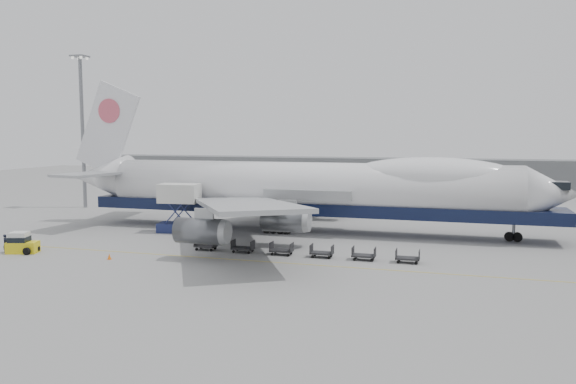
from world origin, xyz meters
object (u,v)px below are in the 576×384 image
(catering_truck, at_px, (180,205))
(ground_worker, at_px, (6,243))
(airliner, at_px, (311,188))
(baggage_tug, at_px, (21,244))

(catering_truck, bearing_deg, ground_worker, -133.00)
(airliner, xyz_separation_m, ground_worker, (-28.02, -21.52, -4.67))
(catering_truck, xyz_separation_m, ground_worker, (-12.13, -16.20, -2.50))
(baggage_tug, relative_size, ground_worker, 1.77)
(baggage_tug, xyz_separation_m, ground_worker, (-1.87, -0.16, -0.04))
(airliner, relative_size, ground_worker, 35.09)
(airliner, height_order, ground_worker, airliner)
(catering_truck, relative_size, baggage_tug, 1.83)
(airliner, distance_m, catering_truck, 16.90)
(baggage_tug, bearing_deg, airliner, 22.81)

